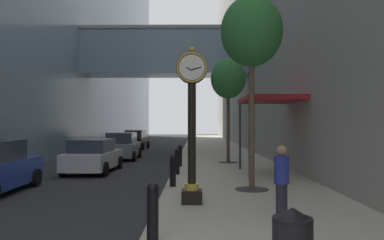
# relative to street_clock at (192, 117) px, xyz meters

# --- Properties ---
(ground_plane) EXTENTS (110.00, 110.00, 0.00)m
(ground_plane) POSITION_rel_street_clock_xyz_m (-0.94, 20.46, -2.45)
(ground_plane) COLOR #262628
(ground_plane) RESTS_ON ground
(sidewalk_right) EXTENTS (5.48, 80.00, 0.14)m
(sidewalk_right) POSITION_rel_street_clock_xyz_m (1.80, 23.46, -2.38)
(sidewalk_right) COLOR #ADA593
(sidewalk_right) RESTS_ON ground
(street_clock) EXTENTS (0.84, 0.55, 4.22)m
(street_clock) POSITION_rel_street_clock_xyz_m (0.00, 0.00, 0.00)
(street_clock) COLOR black
(street_clock) RESTS_ON sidewalk_right
(bollard_nearest) EXTENTS (0.22, 0.22, 1.08)m
(bollard_nearest) POSITION_rel_street_clock_xyz_m (-0.68, -3.41, -1.74)
(bollard_nearest) COLOR black
(bollard_nearest) RESTS_ON sidewalk_right
(bollard_third) EXTENTS (0.22, 0.22, 1.08)m
(bollard_third) POSITION_rel_street_clock_xyz_m (-0.68, 2.77, -1.74)
(bollard_third) COLOR black
(bollard_third) RESTS_ON sidewalk_right
(bollard_fourth) EXTENTS (0.22, 0.22, 1.08)m
(bollard_fourth) POSITION_rel_street_clock_xyz_m (-0.68, 5.87, -1.74)
(bollard_fourth) COLOR black
(bollard_fourth) RESTS_ON sidewalk_right
(bollard_fifth) EXTENTS (0.22, 0.22, 1.08)m
(bollard_fifth) POSITION_rel_street_clock_xyz_m (-0.68, 8.96, -1.74)
(bollard_fifth) COLOR black
(bollard_fifth) RESTS_ON sidewalk_right
(street_tree_near) EXTENTS (2.01, 2.01, 6.33)m
(street_tree_near) POSITION_rel_street_clock_xyz_m (1.93, 2.13, 2.80)
(street_tree_near) COLOR #333335
(street_tree_near) RESTS_ON sidewalk_right
(street_tree_mid_near) EXTENTS (1.95, 1.95, 5.81)m
(street_tree_mid_near) POSITION_rel_street_clock_xyz_m (1.93, 10.91, 2.32)
(street_tree_mid_near) COLOR #333335
(street_tree_mid_near) RESTS_ON sidewalk_right
(pedestrian_walking) EXTENTS (0.48, 0.48, 1.64)m
(pedestrian_walking) POSITION_rel_street_clock_xyz_m (2.05, -1.61, -1.44)
(pedestrian_walking) COLOR #23232D
(pedestrian_walking) RESTS_ON sidewalk_right
(storefront_awning) EXTENTS (2.40, 3.60, 3.30)m
(storefront_awning) POSITION_rel_street_clock_xyz_m (3.30, 6.17, 0.83)
(storefront_awning) COLOR maroon
(storefront_awning) RESTS_ON sidewalk_right
(car_black_near) EXTENTS (2.06, 4.60, 1.75)m
(car_black_near) POSITION_rel_street_clock_xyz_m (-5.31, 24.36, -1.61)
(car_black_near) COLOR black
(car_black_near) RESTS_ON ground
(car_grey_mid) EXTENTS (2.08, 4.03, 1.73)m
(car_grey_mid) POSITION_rel_street_clock_xyz_m (-4.61, 14.18, -1.62)
(car_grey_mid) COLOR slate
(car_grey_mid) RESTS_ON ground
(car_silver_far) EXTENTS (2.14, 4.28, 1.57)m
(car_silver_far) POSITION_rel_street_clock_xyz_m (-4.72, 7.60, -1.68)
(car_silver_far) COLOR #B7BABF
(car_silver_far) RESTS_ON ground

